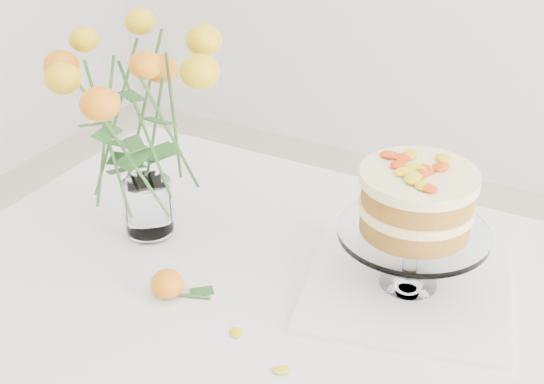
# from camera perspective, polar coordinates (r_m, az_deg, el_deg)

# --- Properties ---
(table) EXTENTS (1.43, 0.93, 0.76)m
(table) POSITION_cam_1_polar(r_m,az_deg,el_deg) (1.26, 4.57, -12.52)
(table) COLOR #A67B61
(table) RESTS_ON ground
(napkin) EXTENTS (0.40, 0.40, 0.01)m
(napkin) POSITION_cam_1_polar(r_m,az_deg,el_deg) (1.28, 10.17, -6.97)
(napkin) COLOR white
(napkin) RESTS_ON table
(cake_stand) EXTENTS (0.24, 0.24, 0.22)m
(cake_stand) POSITION_cam_1_polar(r_m,az_deg,el_deg) (1.20, 10.80, -1.15)
(cake_stand) COLOR white
(cake_stand) RESTS_ON napkin
(rose_vase) EXTENTS (0.29, 0.29, 0.44)m
(rose_vase) POSITION_cam_1_polar(r_m,az_deg,el_deg) (1.31, -10.00, 6.51)
(rose_vase) COLOR white
(rose_vase) RESTS_ON table
(loose_rose_far) EXTENTS (0.10, 0.06, 0.05)m
(loose_rose_far) POSITION_cam_1_polar(r_m,az_deg,el_deg) (1.25, -7.87, -6.88)
(loose_rose_far) COLOR #C86209
(loose_rose_far) RESTS_ON table
(stray_petal_a) EXTENTS (0.03, 0.02, 0.00)m
(stray_petal_a) POSITION_cam_1_polar(r_m,az_deg,el_deg) (1.18, -2.73, -10.53)
(stray_petal_a) COLOR yellow
(stray_petal_a) RESTS_ON table
(stray_petal_b) EXTENTS (0.03, 0.02, 0.00)m
(stray_petal_b) POSITION_cam_1_polar(r_m,az_deg,el_deg) (1.11, 0.73, -13.27)
(stray_petal_b) COLOR yellow
(stray_petal_b) RESTS_ON table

